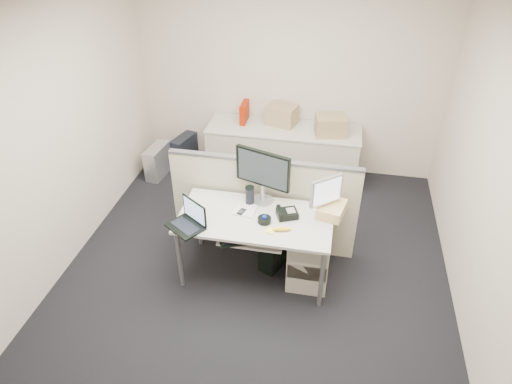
% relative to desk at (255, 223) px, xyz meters
% --- Properties ---
extents(floor, '(4.00, 4.50, 0.01)m').
position_rel_desk_xyz_m(floor, '(0.00, 0.00, -0.67)').
color(floor, black).
rests_on(floor, ground).
extents(ceiling, '(4.00, 4.50, 0.01)m').
position_rel_desk_xyz_m(ceiling, '(0.00, 0.00, 2.04)').
color(ceiling, white).
rests_on(ceiling, ground).
extents(wall_back, '(4.00, 0.02, 2.70)m').
position_rel_desk_xyz_m(wall_back, '(0.00, 2.25, 0.69)').
color(wall_back, beige).
rests_on(wall_back, ground).
extents(wall_left, '(0.02, 4.50, 2.70)m').
position_rel_desk_xyz_m(wall_left, '(-2.00, 0.00, 0.69)').
color(wall_left, beige).
rests_on(wall_left, ground).
extents(wall_right, '(0.02, 4.50, 2.70)m').
position_rel_desk_xyz_m(wall_right, '(2.00, 0.00, 0.69)').
color(wall_right, beige).
rests_on(wall_right, ground).
extents(desk, '(1.50, 0.75, 0.73)m').
position_rel_desk_xyz_m(desk, '(0.00, 0.00, 0.00)').
color(desk, '#BBB9AF').
rests_on(desk, floor).
extents(keyboard_tray, '(0.62, 0.32, 0.02)m').
position_rel_desk_xyz_m(keyboard_tray, '(0.00, -0.18, -0.04)').
color(keyboard_tray, '#BBB9AF').
rests_on(keyboard_tray, desk).
extents(drawer_pedestal, '(0.40, 0.55, 0.65)m').
position_rel_desk_xyz_m(drawer_pedestal, '(0.55, 0.05, -0.34)').
color(drawer_pedestal, '#B4AE98').
rests_on(drawer_pedestal, floor).
extents(cubicle_partition, '(2.00, 0.06, 1.10)m').
position_rel_desk_xyz_m(cubicle_partition, '(0.00, 0.45, -0.11)').
color(cubicle_partition, '#BEB59C').
rests_on(cubicle_partition, floor).
extents(back_counter, '(2.00, 0.60, 0.72)m').
position_rel_desk_xyz_m(back_counter, '(0.00, 1.93, -0.30)').
color(back_counter, '#B4AE98').
rests_on(back_counter, floor).
extents(monitor_main, '(0.62, 0.39, 0.58)m').
position_rel_desk_xyz_m(monitor_main, '(0.02, 0.29, 0.36)').
color(monitor_main, black).
rests_on(monitor_main, desk).
extents(monitor_small, '(0.38, 0.35, 0.42)m').
position_rel_desk_xyz_m(monitor_small, '(0.65, 0.18, 0.28)').
color(monitor_small, '#B7B7BC').
rests_on(monitor_small, desk).
extents(laptop, '(0.42, 0.40, 0.25)m').
position_rel_desk_xyz_m(laptop, '(-0.62, -0.28, 0.19)').
color(laptop, black).
rests_on(laptop, desk).
extents(trackball, '(0.17, 0.17, 0.05)m').
position_rel_desk_xyz_m(trackball, '(0.10, -0.05, 0.09)').
color(trackball, black).
rests_on(trackball, desk).
extents(desk_phone, '(0.24, 0.22, 0.06)m').
position_rel_desk_xyz_m(desk_phone, '(0.30, 0.08, 0.10)').
color(desk_phone, black).
rests_on(desk_phone, desk).
extents(paper_stack, '(0.23, 0.28, 0.01)m').
position_rel_desk_xyz_m(paper_stack, '(-0.12, 0.12, 0.07)').
color(paper_stack, silver).
rests_on(paper_stack, desk).
extents(sticky_pad, '(0.09, 0.09, 0.01)m').
position_rel_desk_xyz_m(sticky_pad, '(0.18, -0.18, 0.07)').
color(sticky_pad, '#FFFC49').
rests_on(sticky_pad, desk).
extents(travel_mug, '(0.09, 0.09, 0.19)m').
position_rel_desk_xyz_m(travel_mug, '(-0.10, 0.22, 0.16)').
color(travel_mug, black).
rests_on(travel_mug, desk).
extents(banana, '(0.19, 0.08, 0.04)m').
position_rel_desk_xyz_m(banana, '(0.28, -0.15, 0.09)').
color(banana, yellow).
rests_on(banana, desk).
extents(cellphone, '(0.09, 0.12, 0.01)m').
position_rel_desk_xyz_m(cellphone, '(-0.15, 0.05, 0.07)').
color(cellphone, black).
rests_on(cellphone, desk).
extents(manila_folders, '(0.30, 0.35, 0.11)m').
position_rel_desk_xyz_m(manila_folders, '(0.72, 0.20, 0.12)').
color(manila_folders, '#DFBD80').
rests_on(manila_folders, desk).
extents(keyboard, '(0.53, 0.35, 0.03)m').
position_rel_desk_xyz_m(keyboard, '(-0.05, -0.22, -0.02)').
color(keyboard, black).
rests_on(keyboard, keyboard_tray).
extents(pc_tower_desk, '(0.35, 0.49, 0.43)m').
position_rel_desk_xyz_m(pc_tower_desk, '(0.20, 0.20, -0.45)').
color(pc_tower_desk, black).
rests_on(pc_tower_desk, floor).
extents(pc_tower_spare_dark, '(0.30, 0.47, 0.41)m').
position_rel_desk_xyz_m(pc_tower_spare_dark, '(-1.45, 2.03, -0.46)').
color(pc_tower_spare_dark, black).
rests_on(pc_tower_spare_dark, floor).
extents(pc_tower_spare_silver, '(0.24, 0.48, 0.44)m').
position_rel_desk_xyz_m(pc_tower_spare_silver, '(-1.70, 1.63, -0.45)').
color(pc_tower_spare_silver, '#B7B7BC').
rests_on(pc_tower_spare_silver, floor).
extents(cardboard_box_left, '(0.43, 0.37, 0.28)m').
position_rel_desk_xyz_m(cardboard_box_left, '(-0.05, 2.05, 0.20)').
color(cardboard_box_left, tan).
rests_on(cardboard_box_left, back_counter).
extents(cardboard_box_right, '(0.43, 0.36, 0.27)m').
position_rel_desk_xyz_m(cardboard_box_right, '(0.60, 1.87, 0.19)').
color(cardboard_box_right, tan).
rests_on(cardboard_box_right, back_counter).
extents(red_binder, '(0.07, 0.31, 0.29)m').
position_rel_desk_xyz_m(red_binder, '(-0.55, 2.03, 0.20)').
color(red_binder, '#981B00').
rests_on(red_binder, back_counter).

